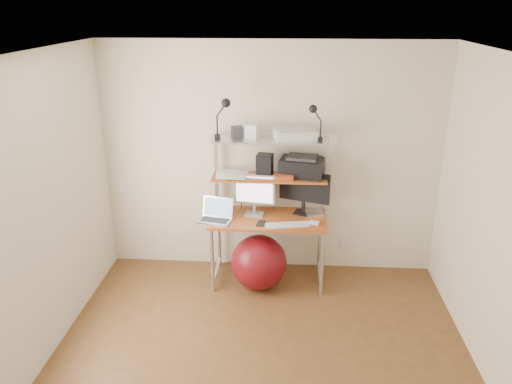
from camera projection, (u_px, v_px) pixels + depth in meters
room at (260, 234)px, 3.65m from camera, size 3.60×3.60×3.60m
computer_desk at (269, 196)px, 5.16m from camera, size 1.20×0.60×1.57m
wall_outlet at (345, 243)px, 5.60m from camera, size 0.08×0.01×0.12m
monitor_silver at (254, 192)px, 5.17m from camera, size 0.43×0.17×0.47m
monitor_black at (304, 189)px, 5.20m from camera, size 0.52×0.23×0.54m
laptop at (216, 215)px, 5.12m from camera, size 0.38×0.33×0.29m
keyboard at (287, 225)px, 5.00m from camera, size 0.46×0.21×0.01m
mouse at (314, 223)px, 5.03m from camera, size 0.11×0.09×0.03m
mac_mini at (314, 213)px, 5.25m from camera, size 0.22×0.22×0.03m
phone at (261, 223)px, 5.04m from camera, size 0.10×0.15×0.01m
printer at (302, 166)px, 5.14m from camera, size 0.49×0.38×0.21m
nas_cube at (265, 165)px, 5.12m from camera, size 0.18×0.18×0.23m
red_box at (284, 177)px, 5.05m from camera, size 0.20×0.14×0.05m
scanner at (295, 134)px, 4.98m from camera, size 0.46×0.35×0.11m
box_white at (252, 132)px, 5.00m from camera, size 0.14×0.13×0.14m
box_grey at (237, 132)px, 5.04m from camera, size 0.14×0.14×0.11m
clip_lamp_left at (224, 110)px, 4.86m from camera, size 0.17×0.09×0.41m
clip_lamp_right at (315, 115)px, 4.80m from camera, size 0.15×0.08×0.37m
exercise_ball at (259, 262)px, 5.21m from camera, size 0.58×0.58×0.58m
paper_stack at (231, 174)px, 5.18m from camera, size 0.35×0.35×0.02m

